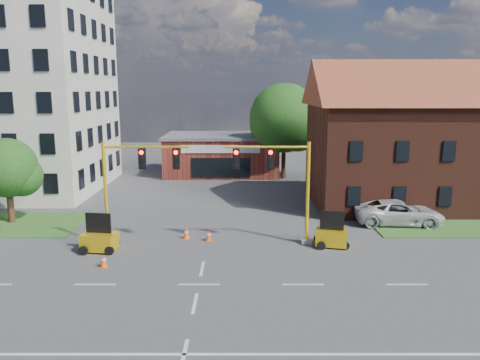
{
  "coord_description": "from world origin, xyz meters",
  "views": [
    {
      "loc": [
        1.98,
        -21.04,
        9.26
      ],
      "look_at": [
        1.98,
        10.0,
        3.15
      ],
      "focal_mm": 35.0,
      "sensor_mm": 36.0,
      "label": 1
    }
  ],
  "objects": [
    {
      "name": "ground",
      "position": [
        0.0,
        0.0,
        0.0
      ],
      "size": [
        120.0,
        120.0,
        0.0
      ],
      "primitive_type": "plane",
      "color": "#464649",
      "rests_on": "ground"
    },
    {
      "name": "pickup_white",
      "position": [
        12.96,
        10.16,
        0.83
      ],
      "size": [
        6.17,
        3.19,
        1.66
      ],
      "primitive_type": "imported",
      "rotation": [
        0.0,
        0.0,
        1.5
      ],
      "color": "silver",
      "rests_on": "ground"
    },
    {
      "name": "brick_shop",
      "position": [
        0.0,
        29.98,
        2.16
      ],
      "size": [
        12.4,
        8.4,
        4.3
      ],
      "color": "maroon",
      "rests_on": "ground"
    },
    {
      "name": "trailer_west",
      "position": [
        -6.14,
        4.71,
        0.68
      ],
      "size": [
        2.04,
        1.5,
        2.16
      ],
      "rotation": [
        0.0,
        0.0,
        -0.13
      ],
      "color": "yellow",
      "rests_on": "ground"
    },
    {
      "name": "signal_mast_east",
      "position": [
        4.36,
        6.0,
        3.92
      ],
      "size": [
        5.3,
        0.6,
        6.2
      ],
      "color": "gray",
      "rests_on": "ground"
    },
    {
      "name": "tree_nw_front",
      "position": [
        -13.79,
        10.58,
        3.73
      ],
      "size": [
        4.29,
        4.09,
        5.95
      ],
      "color": "#3D2416",
      "rests_on": "ground"
    },
    {
      "name": "cone_c",
      "position": [
        0.05,
        6.52,
        0.34
      ],
      "size": [
        0.4,
        0.4,
        0.7
      ],
      "color": "#FF570D",
      "rests_on": "ground"
    },
    {
      "name": "townhouse_row",
      "position": [
        18.0,
        16.0,
        5.93
      ],
      "size": [
        21.0,
        11.0,
        11.5
      ],
      "color": "#4A2116",
      "rests_on": "ground"
    },
    {
      "name": "cone_b",
      "position": [
        -1.39,
        6.97,
        0.34
      ],
      "size": [
        0.4,
        0.4,
        0.7
      ],
      "color": "#FF570D",
      "rests_on": "ground"
    },
    {
      "name": "grass_verge_ne",
      "position": [
        18.0,
        9.0,
        0.04
      ],
      "size": [
        14.0,
        4.0,
        0.08
      ],
      "primitive_type": "cube",
      "color": "#2A541F",
      "rests_on": "ground"
    },
    {
      "name": "cone_a",
      "position": [
        -5.2,
        2.22,
        0.34
      ],
      "size": [
        0.4,
        0.4,
        0.7
      ],
      "color": "#FF570D",
      "rests_on": "ground"
    },
    {
      "name": "cone_d",
      "position": [
        7.32,
        7.75,
        0.34
      ],
      "size": [
        0.4,
        0.4,
        0.7
      ],
      "color": "#FF570D",
      "rests_on": "ground"
    },
    {
      "name": "lane_markings",
      "position": [
        0.0,
        -3.0,
        0.01
      ],
      "size": [
        60.0,
        36.0,
        0.01
      ],
      "primitive_type": null,
      "color": "silver",
      "rests_on": "ground"
    },
    {
      "name": "tree_large",
      "position": [
        6.86,
        27.08,
        6.0
      ],
      "size": [
        7.46,
        7.1,
        9.82
      ],
      "color": "#3D2416",
      "rests_on": "ground"
    },
    {
      "name": "trailer_east",
      "position": [
        7.41,
        5.53,
        0.64
      ],
      "size": [
        2.03,
        1.59,
        2.05
      ],
      "rotation": [
        0.0,
        0.0,
        -0.23
      ],
      "color": "yellow",
      "rests_on": "ground"
    },
    {
      "name": "signal_mast_west",
      "position": [
        -4.36,
        6.0,
        3.92
      ],
      "size": [
        5.3,
        0.6,
        6.2
      ],
      "color": "gray",
      "rests_on": "ground"
    }
  ]
}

